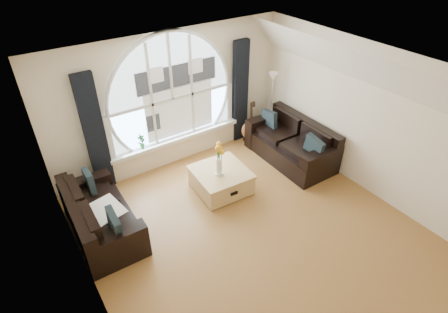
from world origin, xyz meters
TOP-DOWN VIEW (x-y plane):
  - ground at (0.00, 0.00)m, footprint 5.00×5.50m
  - ceiling at (0.00, 0.00)m, footprint 5.00×5.50m
  - wall_back at (0.00, 2.75)m, footprint 5.00×0.01m
  - wall_left at (-2.50, 0.00)m, footprint 0.01×5.50m
  - wall_right at (2.50, 0.00)m, footprint 0.01×5.50m
  - attic_slope at (2.20, 0.00)m, footprint 0.92×5.50m
  - arched_window at (0.00, 2.72)m, footprint 2.60×0.06m
  - window_sill at (0.00, 2.65)m, footprint 2.90×0.22m
  - window_frame at (0.00, 2.69)m, footprint 2.76×0.08m
  - neighbor_house at (0.15, 2.71)m, footprint 1.70×0.02m
  - curtain_left at (-1.60, 2.63)m, footprint 0.35×0.12m
  - curtain_right at (1.60, 2.63)m, footprint 0.35×0.12m
  - sofa_left at (-2.03, 1.44)m, footprint 0.93×1.80m
  - sofa_right at (1.97, 1.31)m, footprint 0.99×1.94m
  - coffee_chest at (0.18, 1.28)m, footprint 1.03×1.03m
  - throw_blanket at (-2.00, 1.34)m, footprint 0.65×0.65m
  - vase_flowers at (0.10, 1.22)m, footprint 0.24×0.24m
  - floor_lamp at (2.18, 2.24)m, footprint 0.24×0.24m
  - guitar at (1.68, 2.36)m, footprint 0.42×0.36m
  - potted_plant at (-0.77, 2.65)m, footprint 0.19×0.16m

SIDE VIEW (x-z plane):
  - ground at x=0.00m, z-range -0.01..0.01m
  - coffee_chest at x=0.18m, z-range 0.00..0.48m
  - sofa_left at x=-2.03m, z-range 0.00..0.80m
  - sofa_right at x=1.97m, z-range -0.03..0.83m
  - throw_blanket at x=-2.00m, z-range 0.45..0.55m
  - window_sill at x=0.00m, z-range 0.47..0.55m
  - guitar at x=1.68m, z-range 0.00..1.06m
  - potted_plant at x=-0.77m, z-range 0.55..0.86m
  - floor_lamp at x=2.18m, z-range 0.00..1.60m
  - vase_flowers at x=0.10m, z-range 0.48..1.18m
  - curtain_left at x=-1.60m, z-range 0.00..2.30m
  - curtain_right at x=1.60m, z-range 0.00..2.30m
  - wall_back at x=0.00m, z-range 0.00..2.70m
  - wall_left at x=-2.50m, z-range 0.00..2.70m
  - wall_right at x=2.50m, z-range 0.00..2.70m
  - neighbor_house at x=0.15m, z-range 0.75..2.25m
  - arched_window at x=0.00m, z-range 0.55..2.70m
  - window_frame at x=0.00m, z-range 0.55..2.70m
  - attic_slope at x=2.20m, z-range 1.99..2.71m
  - ceiling at x=0.00m, z-range 2.70..2.71m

